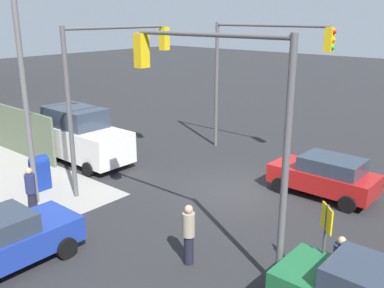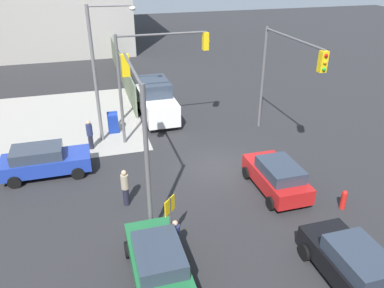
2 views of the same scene
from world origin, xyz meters
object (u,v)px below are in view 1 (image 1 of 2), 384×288
Objects in this scene: traffic_signal_nw_corner at (220,104)px; traffic_signal_ne_corner at (112,73)px; pedestrian_crossing at (31,191)px; mailbox_blue at (40,171)px; pedestrian_walking_north at (339,265)px; traffic_signal_se_corner at (257,62)px; van_white_delivery at (80,136)px; coupe_red at (325,175)px; pedestrian_waiting at (189,233)px; street_lamp_corner at (33,78)px.

traffic_signal_nw_corner is 7.29m from traffic_signal_ne_corner.
pedestrian_crossing is at bearing 94.19° from traffic_signal_ne_corner.
mailbox_blue is 0.87× the size of pedestrian_walking_north.
van_white_delivery is at bearing 47.29° from traffic_signal_se_corner.
coupe_red is at bearing -166.92° from pedestrian_crossing.
pedestrian_waiting is at bearing 154.96° from pedestrian_crossing.
traffic_signal_se_corner is at bearing 53.85° from pedestrian_waiting.
traffic_signal_se_corner reaches higher than mailbox_blue.
pedestrian_waiting is 1.12× the size of pedestrian_walking_north.
coupe_red is (-9.08, -6.93, 0.08)m from mailbox_blue.
van_white_delivery reaches higher than coupe_red.
mailbox_blue is 12.06m from pedestrian_walking_north.
traffic_signal_ne_corner reaches higher than pedestrian_waiting.
traffic_signal_nw_corner and traffic_signal_ne_corner have the same top height.
pedestrian_crossing is at bearing 128.03° from van_white_delivery.
street_lamp_corner is 4.10m from mailbox_blue.
street_lamp_corner is at bearing -85.00° from pedestrian_crossing.
pedestrian_crossing is at bearing 49.96° from coupe_red.
traffic_signal_se_corner is 7.32m from traffic_signal_ne_corner.
pedestrian_walking_north is at bearing -38.63° from pedestrian_waiting.
pedestrian_waiting is (0.48, 0.70, -3.66)m from traffic_signal_nw_corner.
street_lamp_corner is at bearing 72.68° from traffic_signal_se_corner.
mailbox_blue is at bearing 117.63° from van_white_delivery.
coupe_red is 11.01m from pedestrian_crossing.
traffic_signal_ne_corner is 7.97m from pedestrian_waiting.
traffic_signal_ne_corner is at bearing 30.41° from coupe_red.
traffic_signal_se_corner is 6.76m from coupe_red.
traffic_signal_se_corner is 9.22m from van_white_delivery.
pedestrian_waiting reaches higher than mailbox_blue.
pedestrian_walking_north is at bearing 158.23° from pedestrian_crossing.
street_lamp_corner is (0.66, 3.03, 0.07)m from traffic_signal_ne_corner.
coupe_red is (-4.94, 2.57, -3.84)m from traffic_signal_se_corner.
traffic_signal_ne_corner reaches higher than pedestrian_walking_north.
traffic_signal_ne_corner is at bearing -122.69° from pedestrian_crossing.
traffic_signal_nw_corner is at bearing 165.39° from van_white_delivery.
traffic_signal_se_corner reaches higher than coupe_red.
van_white_delivery reaches higher than pedestrian_crossing.
mailbox_blue is at bearing -22.55° from street_lamp_corner.
van_white_delivery is (10.36, -2.70, -3.34)m from traffic_signal_nw_corner.
coupe_red is at bearing 152.50° from traffic_signal_se_corner.
traffic_signal_se_corner is at bearing -27.50° from coupe_red.
pedestrian_waiting is (-9.88, 3.40, -0.32)m from van_white_delivery.
street_lamp_corner is 4.37× the size of pedestrian_waiting.
pedestrian_walking_north is (-10.30, 1.39, -3.78)m from traffic_signal_ne_corner.
pedestrian_waiting reaches higher than pedestrian_crossing.
pedestrian_crossing is 6.33m from pedestrian_waiting.
van_white_delivery is (10.76, 3.73, 0.44)m from coupe_red.
pedestrian_walking_north is (-7.86, 8.30, -3.83)m from traffic_signal_se_corner.
traffic_signal_nw_corner is 11.21m from van_white_delivery.
pedestrian_crossing reaches higher than coupe_red.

